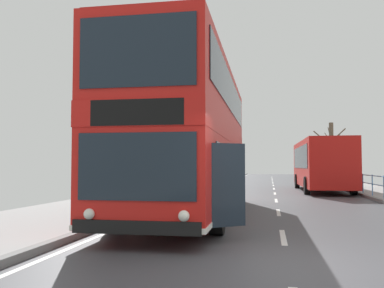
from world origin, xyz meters
name	(u,v)px	position (x,y,z in m)	size (l,w,h in m)	color
ground	(242,261)	(-0.72, 0.00, 0.04)	(15.80, 140.00, 0.20)	#414146
double_decker_bus_main	(192,139)	(-2.64, 6.03, 2.37)	(3.26, 11.44, 4.54)	red
background_bus_far_lane	(321,164)	(2.80, 19.72, 1.65)	(2.76, 10.24, 3.01)	red
pedestrian_railing_far_kerb	(367,181)	(4.45, 15.16, 0.80)	(0.05, 30.37, 0.98)	#598CC6
bare_tree_far_00	(331,150)	(5.76, 36.48, 3.08)	(2.89, 2.87, 5.66)	brown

